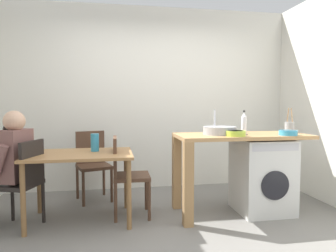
{
  "coord_description": "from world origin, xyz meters",
  "views": [
    {
      "loc": [
        -0.57,
        -2.95,
        1.27
      ],
      "look_at": [
        0.04,
        0.45,
        1.02
      ],
      "focal_mm": 33.31,
      "sensor_mm": 36.0,
      "label": 1
    }
  ],
  "objects_px": {
    "colander": "(288,132)",
    "vase": "(95,142)",
    "seated_person": "(8,163)",
    "chair_person_seat": "(23,179)",
    "chair_spare_by_wall": "(92,161)",
    "bottle_tall_green": "(244,123)",
    "dining_table": "(80,162)",
    "utensil_crock": "(289,127)",
    "washing_machine": "(262,175)",
    "chair_opposite": "(125,172)",
    "mixing_bowl": "(236,133)"
  },
  "relations": [
    {
      "from": "colander",
      "to": "vase",
      "type": "xyz_separation_m",
      "value": [
        -2.1,
        0.39,
        -0.11
      ]
    },
    {
      "from": "seated_person",
      "to": "vase",
      "type": "distance_m",
      "value": 0.89
    },
    {
      "from": "chair_person_seat",
      "to": "seated_person",
      "type": "xyz_separation_m",
      "value": [
        -0.15,
        0.05,
        0.16
      ]
    },
    {
      "from": "chair_spare_by_wall",
      "to": "bottle_tall_green",
      "type": "height_order",
      "value": "bottle_tall_green"
    },
    {
      "from": "dining_table",
      "to": "utensil_crock",
      "type": "xyz_separation_m",
      "value": [
        2.43,
        -0.02,
        0.35
      ]
    },
    {
      "from": "chair_spare_by_wall",
      "to": "dining_table",
      "type": "bearing_deg",
      "value": 66.78
    },
    {
      "from": "seated_person",
      "to": "vase",
      "type": "height_order",
      "value": "seated_person"
    },
    {
      "from": "dining_table",
      "to": "bottle_tall_green",
      "type": "xyz_separation_m",
      "value": [
        1.86,
        -0.01,
        0.4
      ]
    },
    {
      "from": "chair_person_seat",
      "to": "bottle_tall_green",
      "type": "height_order",
      "value": "bottle_tall_green"
    },
    {
      "from": "dining_table",
      "to": "utensil_crock",
      "type": "distance_m",
      "value": 2.46
    },
    {
      "from": "chair_spare_by_wall",
      "to": "bottle_tall_green",
      "type": "relative_size",
      "value": 3.32
    },
    {
      "from": "chair_spare_by_wall",
      "to": "washing_machine",
      "type": "xyz_separation_m",
      "value": [
        1.99,
        -0.84,
        -0.08
      ]
    },
    {
      "from": "chair_spare_by_wall",
      "to": "chair_opposite",
      "type": "bearing_deg",
      "value": 101.47
    },
    {
      "from": "seated_person",
      "to": "utensil_crock",
      "type": "relative_size",
      "value": 4.01
    },
    {
      "from": "chair_person_seat",
      "to": "bottle_tall_green",
      "type": "bearing_deg",
      "value": -68.41
    },
    {
      "from": "dining_table",
      "to": "vase",
      "type": "relative_size",
      "value": 5.59
    },
    {
      "from": "chair_person_seat",
      "to": "mixing_bowl",
      "type": "xyz_separation_m",
      "value": [
        2.2,
        -0.14,
        0.45
      ]
    },
    {
      "from": "dining_table",
      "to": "bottle_tall_green",
      "type": "height_order",
      "value": "bottle_tall_green"
    },
    {
      "from": "vase",
      "to": "washing_machine",
      "type": "bearing_deg",
      "value": -5.08
    },
    {
      "from": "dining_table",
      "to": "colander",
      "type": "height_order",
      "value": "colander"
    },
    {
      "from": "chair_person_seat",
      "to": "colander",
      "type": "distance_m",
      "value": 2.84
    },
    {
      "from": "chair_opposite",
      "to": "mixing_bowl",
      "type": "relative_size",
      "value": 4.19
    },
    {
      "from": "washing_machine",
      "to": "utensil_crock",
      "type": "bearing_deg",
      "value": 8.1
    },
    {
      "from": "bottle_tall_green",
      "to": "colander",
      "type": "distance_m",
      "value": 0.49
    },
    {
      "from": "washing_machine",
      "to": "chair_person_seat",
      "type": "bearing_deg",
      "value": -178.83
    },
    {
      "from": "seated_person",
      "to": "bottle_tall_green",
      "type": "relative_size",
      "value": 4.43
    },
    {
      "from": "bottle_tall_green",
      "to": "colander",
      "type": "height_order",
      "value": "bottle_tall_green"
    },
    {
      "from": "vase",
      "to": "chair_spare_by_wall",
      "type": "bearing_deg",
      "value": 96.15
    },
    {
      "from": "colander",
      "to": "vase",
      "type": "height_order",
      "value": "colander"
    },
    {
      "from": "chair_person_seat",
      "to": "vase",
      "type": "xyz_separation_m",
      "value": [
        0.7,
        0.22,
        0.33
      ]
    },
    {
      "from": "dining_table",
      "to": "vase",
      "type": "height_order",
      "value": "vase"
    },
    {
      "from": "mixing_bowl",
      "to": "chair_opposite",
      "type": "bearing_deg",
      "value": 164.77
    },
    {
      "from": "chair_spare_by_wall",
      "to": "seated_person",
      "type": "height_order",
      "value": "seated_person"
    },
    {
      "from": "washing_machine",
      "to": "utensil_crock",
      "type": "relative_size",
      "value": 2.87
    },
    {
      "from": "dining_table",
      "to": "bottle_tall_green",
      "type": "relative_size",
      "value": 4.06
    },
    {
      "from": "mixing_bowl",
      "to": "vase",
      "type": "relative_size",
      "value": 1.09
    },
    {
      "from": "dining_table",
      "to": "chair_spare_by_wall",
      "type": "distance_m",
      "value": 0.79
    },
    {
      "from": "seated_person",
      "to": "utensil_crock",
      "type": "bearing_deg",
      "value": -70.16
    },
    {
      "from": "mixing_bowl",
      "to": "utensil_crock",
      "type": "height_order",
      "value": "utensil_crock"
    },
    {
      "from": "chair_person_seat",
      "to": "utensil_crock",
      "type": "height_order",
      "value": "utensil_crock"
    },
    {
      "from": "chair_spare_by_wall",
      "to": "chair_person_seat",
      "type": "bearing_deg",
      "value": 37.51
    },
    {
      "from": "washing_machine",
      "to": "bottle_tall_green",
      "type": "distance_m",
      "value": 0.65
    },
    {
      "from": "washing_machine",
      "to": "mixing_bowl",
      "type": "distance_m",
      "value": 0.7
    },
    {
      "from": "chair_spare_by_wall",
      "to": "utensil_crock",
      "type": "height_order",
      "value": "utensil_crock"
    },
    {
      "from": "chair_person_seat",
      "to": "colander",
      "type": "bearing_deg",
      "value": -74.49
    },
    {
      "from": "dining_table",
      "to": "utensil_crock",
      "type": "bearing_deg",
      "value": -0.43
    },
    {
      "from": "dining_table",
      "to": "washing_machine",
      "type": "xyz_separation_m",
      "value": [
        2.07,
        -0.07,
        -0.21
      ]
    },
    {
      "from": "chair_opposite",
      "to": "seated_person",
      "type": "height_order",
      "value": "seated_person"
    },
    {
      "from": "dining_table",
      "to": "seated_person",
      "type": "height_order",
      "value": "seated_person"
    },
    {
      "from": "washing_machine",
      "to": "vase",
      "type": "xyz_separation_m",
      "value": [
        -1.92,
        0.17,
        0.41
      ]
    }
  ]
}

